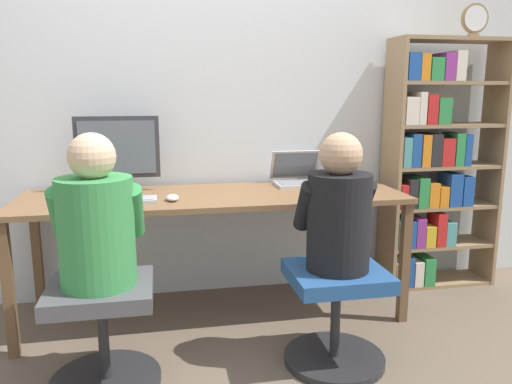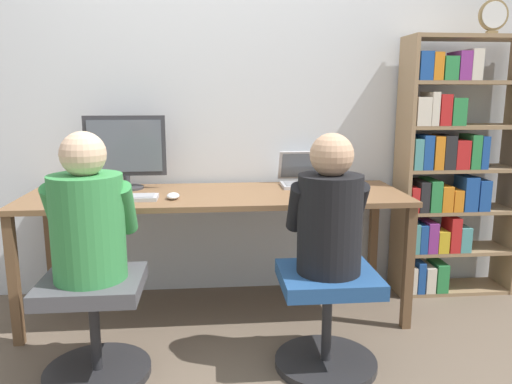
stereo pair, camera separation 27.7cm
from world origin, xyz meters
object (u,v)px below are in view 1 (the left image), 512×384
Objects in this scene: person_at_laptop at (339,211)px; keyboard at (115,201)px; office_chair_right at (336,310)px; bookshelf at (432,169)px; desktop_monitor at (118,153)px; desk_clock at (475,19)px; laptop at (299,177)px; office_chair_left at (103,329)px; person_at_monitor at (96,221)px.

keyboard is at bearing 153.46° from person_at_laptop.
office_chair_right is 1.41m from bookshelf.
keyboard reaches higher than office_chair_right.
keyboard is 0.87× the size of office_chair_right.
desktop_monitor is 1.11× the size of keyboard.
bookshelf is at bearing 163.08° from desk_clock.
laptop reaches higher than office_chair_right.
desk_clock reaches higher than office_chair_right.
bookshelf is (2.03, 0.00, -0.15)m from desktop_monitor.
office_chair_left is at bearing -143.15° from laptop.
office_chair_left and office_chair_right have the same top height.
bookshelf reaches higher than desktop_monitor.
office_chair_left is at bearing -157.84° from bookshelf.
person_at_laptop is at bearing -26.54° from keyboard.
person_at_monitor is at bearing 90.00° from office_chair_left.
desktop_monitor is 0.97× the size of office_chair_left.
office_chair_left is 2.82m from desk_clock.
desk_clock is at bearing -16.92° from bookshelf.
desktop_monitor reaches higher than office_chair_right.
desktop_monitor is 0.97× the size of office_chair_right.
desktop_monitor is 1.09m from office_chair_left.
office_chair_right is 2.05m from desk_clock.
office_chair_right is at bearing -93.73° from laptop.
office_chair_left is 1.10m from office_chair_right.
office_chair_right is at bearing -1.08° from person_at_monitor.
person_at_monitor is 2.23m from bookshelf.
desk_clock reaches higher than bookshelf.
desk_clock is (1.10, -0.08, 0.98)m from laptop.
desk_clock reaches higher than office_chair_left.
office_chair_right is (1.06, -0.53, -0.48)m from keyboard.
laptop reaches higher than office_chair_left.
bookshelf reaches higher than person_at_monitor.
laptop is at bearing 86.27° from office_chair_right.
office_chair_left is 0.50m from person_at_monitor.
desktop_monitor is at bearing 87.27° from person_at_monitor.
person_at_monitor is 3.30× the size of desk_clock.
desktop_monitor is 0.73× the size of person_at_monitor.
laptop is (1.11, 0.02, -0.18)m from desktop_monitor.
desktop_monitor is 0.39m from keyboard.
office_chair_right is 2.47× the size of desk_clock.
person_at_monitor reaches higher than laptop.
bookshelf is (0.97, 0.86, 0.54)m from office_chair_right.
desk_clock reaches higher than keyboard.
bookshelf is (2.03, 0.33, 0.07)m from keyboard.
person_at_monitor reaches higher than office_chair_right.
office_chair_right is at bearing -138.61° from bookshelf.
office_chair_left is at bearing -160.81° from desk_clock.
person_at_monitor is at bearing -157.95° from bookshelf.
keyboard is 0.87× the size of office_chair_left.
keyboard is (-1.11, -0.35, -0.03)m from laptop.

